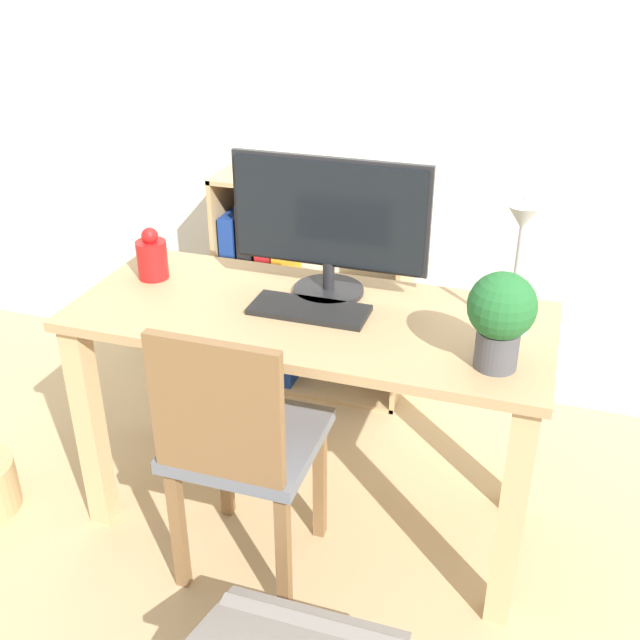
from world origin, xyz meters
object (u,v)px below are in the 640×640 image
Objects in this scene: bookshelf at (281,291)px; monitor at (329,220)px; keyboard at (311,310)px; vase at (152,257)px; desk_lamp at (518,257)px; chair at (239,443)px; potted_plant at (501,315)px.

monitor is at bearing -57.44° from bookshelf.
keyboard is 0.56m from vase.
bookshelf is at bearing 77.20° from vase.
chair is (-0.66, -0.33, -0.51)m from desk_lamp.
bookshelf is at bearing 141.47° from desk_lamp.
vase is 0.19× the size of bookshelf.
chair is 0.97× the size of bookshelf.
desk_lamp is 0.18m from potted_plant.
potted_plant is at bearing -44.37° from bookshelf.
desk_lamp is (1.11, -0.06, 0.17)m from vase.
keyboard is 0.43m from chair.
chair is 1.13m from bookshelf.
bookshelf is (-0.29, 1.09, -0.07)m from chair.
vase is at bearing 177.01° from desk_lamp.
desk_lamp is (0.56, 0.02, 0.23)m from keyboard.
potted_plant is at bearing -28.05° from monitor.
vase is at bearing 139.80° from chair.
vase is 0.43× the size of desk_lamp.
bookshelf reaches higher than keyboard.
monitor is 0.61m from potted_plant.
vase is at bearing -173.07° from monitor.
chair is at bearing -40.85° from vase.
desk_lamp reaches higher than bookshelf.
potted_plant is (1.10, -0.22, 0.08)m from vase.
vase is 0.65× the size of potted_plant.
chair is at bearing -104.13° from monitor.
chair is at bearing -75.13° from bookshelf.
bookshelf is (-0.95, 0.76, -0.58)m from desk_lamp.
monitor is 0.66× the size of bookshelf.
monitor is 0.59m from vase.
vase reaches higher than bookshelf.
vase is (-0.55, 0.08, 0.06)m from keyboard.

